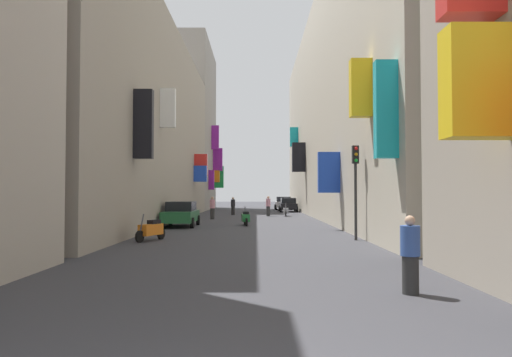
% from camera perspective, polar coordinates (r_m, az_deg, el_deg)
% --- Properties ---
extents(ground_plane, '(140.00, 140.00, 0.00)m').
position_cam_1_polar(ground_plane, '(32.95, -0.98, -5.21)').
color(ground_plane, '#38383D').
extents(building_left_mid_b, '(7.13, 34.93, 13.35)m').
position_cam_1_polar(building_left_mid_b, '(33.15, -15.04, 6.43)').
color(building_left_mid_b, '#9E9384').
rests_on(building_left_mid_b, ground).
extents(building_left_mid_c, '(7.20, 13.71, 19.66)m').
position_cam_1_polar(building_left_mid_c, '(57.21, -8.72, 6.13)').
color(building_left_mid_c, gray).
rests_on(building_left_mid_c, ground).
extents(building_right_mid_b, '(7.22, 48.76, 17.27)m').
position_cam_1_polar(building_right_mid_b, '(39.79, 10.85, 7.89)').
color(building_right_mid_b, '#BCB29E').
rests_on(building_right_mid_b, ground).
extents(parked_car_green, '(1.88, 4.02, 1.47)m').
position_cam_1_polar(parked_car_green, '(27.82, -9.38, -4.24)').
color(parked_car_green, '#236638').
rests_on(parked_car_green, ground).
extents(parked_car_black, '(1.85, 4.17, 1.45)m').
position_cam_1_polar(parked_car_black, '(48.76, 3.74, -3.20)').
color(parked_car_black, black).
rests_on(parked_car_black, ground).
extents(parked_car_silver, '(2.01, 3.94, 1.51)m').
position_cam_1_polar(parked_car_silver, '(55.07, 3.16, -3.00)').
color(parked_car_silver, '#B7B7BC').
rests_on(parked_car_silver, ground).
extents(scooter_orange, '(0.86, 1.86, 1.13)m').
position_cam_1_polar(scooter_orange, '(19.82, -12.95, -6.12)').
color(scooter_orange, orange).
rests_on(scooter_orange, ground).
extents(scooter_green, '(0.55, 1.90, 1.13)m').
position_cam_1_polar(scooter_green, '(28.36, -1.48, -4.83)').
color(scooter_green, '#287F3D').
rests_on(scooter_green, ground).
extents(scooter_silver, '(0.50, 1.85, 1.13)m').
position_cam_1_polar(scooter_silver, '(39.67, 3.46, -3.95)').
color(scooter_silver, '#ADADB2').
rests_on(scooter_silver, ground).
extents(pedestrian_crossing, '(0.44, 0.44, 1.70)m').
position_cam_1_polar(pedestrian_crossing, '(39.53, 1.30, -3.40)').
color(pedestrian_crossing, '#2E2E2E').
rests_on(pedestrian_crossing, ground).
extents(pedestrian_near_left, '(0.52, 0.52, 1.70)m').
position_cam_1_polar(pedestrian_near_left, '(35.07, -5.57, -3.61)').
color(pedestrian_near_left, '#2E2E2E').
rests_on(pedestrian_near_left, ground).
extents(pedestrian_near_right, '(0.50, 0.50, 1.59)m').
position_cam_1_polar(pedestrian_near_right, '(41.60, -3.04, -3.40)').
color(pedestrian_near_right, black).
rests_on(pedestrian_near_right, ground).
extents(pedestrian_mid_street, '(0.54, 0.54, 1.54)m').
position_cam_1_polar(pedestrian_mid_street, '(9.75, 18.17, -8.90)').
color(pedestrian_mid_street, '#292929').
rests_on(pedestrian_mid_street, ground).
extents(traffic_light_near_corner, '(0.26, 0.34, 3.97)m').
position_cam_1_polar(traffic_light_near_corner, '(19.96, 11.90, 0.38)').
color(traffic_light_near_corner, '#2D2D2D').
rests_on(traffic_light_near_corner, ground).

